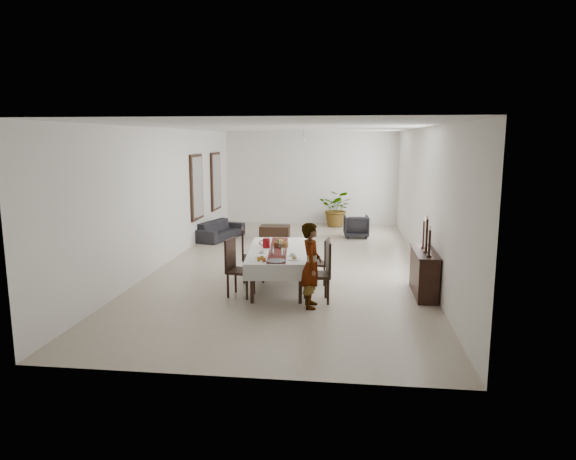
{
  "coord_description": "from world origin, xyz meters",
  "views": [
    {
      "loc": [
        1.33,
        -11.89,
        2.94
      ],
      "look_at": [
        0.06,
        -1.3,
        1.05
      ],
      "focal_mm": 32.0,
      "sensor_mm": 36.0,
      "label": 1
    }
  ],
  "objects_px": {
    "red_pitcher": "(266,243)",
    "sofa": "(220,230)",
    "dining_table_top": "(278,251)",
    "woman": "(311,265)",
    "sideboard_body": "(424,273)"
  },
  "relations": [
    {
      "from": "red_pitcher",
      "to": "sideboard_body",
      "type": "height_order",
      "value": "red_pitcher"
    },
    {
      "from": "sofa",
      "to": "dining_table_top",
      "type": "bearing_deg",
      "value": -136.46
    },
    {
      "from": "red_pitcher",
      "to": "woman",
      "type": "height_order",
      "value": "woman"
    },
    {
      "from": "woman",
      "to": "dining_table_top",
      "type": "bearing_deg",
      "value": 30.14
    },
    {
      "from": "sideboard_body",
      "to": "sofa",
      "type": "xyz_separation_m",
      "value": [
        -5.25,
        5.0,
        -0.15
      ]
    },
    {
      "from": "woman",
      "to": "sideboard_body",
      "type": "height_order",
      "value": "woman"
    },
    {
      "from": "dining_table_top",
      "to": "red_pitcher",
      "type": "distance_m",
      "value": 0.32
    },
    {
      "from": "dining_table_top",
      "to": "sofa",
      "type": "height_order",
      "value": "dining_table_top"
    },
    {
      "from": "dining_table_top",
      "to": "red_pitcher",
      "type": "height_order",
      "value": "red_pitcher"
    },
    {
      "from": "red_pitcher",
      "to": "sofa",
      "type": "distance_m",
      "value": 5.13
    },
    {
      "from": "red_pitcher",
      "to": "woman",
      "type": "bearing_deg",
      "value": -53.51
    },
    {
      "from": "red_pitcher",
      "to": "sideboard_body",
      "type": "relative_size",
      "value": 0.14
    },
    {
      "from": "dining_table_top",
      "to": "sofa",
      "type": "distance_m",
      "value": 5.34
    },
    {
      "from": "dining_table_top",
      "to": "woman",
      "type": "distance_m",
      "value": 1.47
    },
    {
      "from": "red_pitcher",
      "to": "sofa",
      "type": "bearing_deg",
      "value": 114.98
    }
  ]
}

